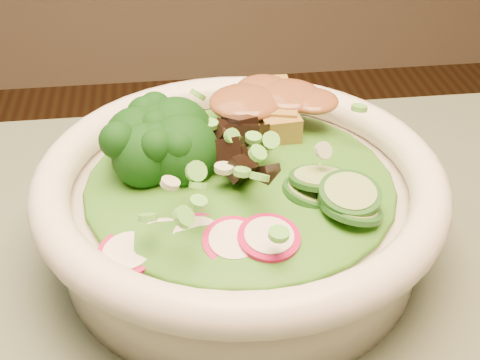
{
  "coord_description": "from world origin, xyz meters",
  "views": [
    {
      "loc": [
        0.01,
        -0.16,
        1.06
      ],
      "look_at": [
        0.06,
        0.2,
        0.81
      ],
      "focal_mm": 50.0,
      "sensor_mm": 36.0,
      "label": 1
    }
  ],
  "objects": [
    {
      "name": "salad_bowl",
      "position": [
        0.06,
        0.2,
        0.79
      ],
      "size": [
        0.27,
        0.27,
        0.07
      ],
      "rotation": [
        0.0,
        0.0,
        -0.13
      ],
      "color": "white",
      "rests_on": "dining_table"
    },
    {
      "name": "scallion_garnish",
      "position": [
        0.06,
        0.2,
        0.83
      ],
      "size": [
        0.19,
        0.19,
        0.02
      ],
      "primitive_type": null,
      "color": "#5FC144",
      "rests_on": "salad_bowl"
    },
    {
      "name": "lettuce_bed",
      "position": [
        0.06,
        0.2,
        0.81
      ],
      "size": [
        0.2,
        0.2,
        0.02
      ],
      "primitive_type": "ellipsoid",
      "color": "#165912",
      "rests_on": "salad_bowl"
    },
    {
      "name": "tofu_cubes",
      "position": [
        0.08,
        0.25,
        0.82
      ],
      "size": [
        0.1,
        0.07,
        0.04
      ],
      "primitive_type": null,
      "rotation": [
        0.0,
        0.0,
        -0.13
      ],
      "color": "olive",
      "rests_on": "salad_bowl"
    },
    {
      "name": "broccoli_florets",
      "position": [
        -0.0,
        0.22,
        0.83
      ],
      "size": [
        0.09,
        0.08,
        0.04
      ],
      "primitive_type": null,
      "rotation": [
        0.0,
        0.0,
        -0.13
      ],
      "color": "black",
      "rests_on": "salad_bowl"
    },
    {
      "name": "mushroom_heap",
      "position": [
        0.06,
        0.21,
        0.82
      ],
      "size": [
        0.08,
        0.08,
        0.04
      ],
      "primitive_type": null,
      "rotation": [
        0.0,
        0.0,
        -0.13
      ],
      "color": "black",
      "rests_on": "salad_bowl"
    },
    {
      "name": "radish_slices",
      "position": [
        0.04,
        0.13,
        0.81
      ],
      "size": [
        0.11,
        0.05,
        0.02
      ],
      "primitive_type": null,
      "rotation": [
        0.0,
        0.0,
        -0.13
      ],
      "color": "#A60C42",
      "rests_on": "salad_bowl"
    },
    {
      "name": "cucumber_slices",
      "position": [
        0.12,
        0.17,
        0.82
      ],
      "size": [
        0.08,
        0.08,
        0.04
      ],
      "primitive_type": null,
      "rotation": [
        0.0,
        0.0,
        -0.13
      ],
      "color": "#92B665",
      "rests_on": "salad_bowl"
    },
    {
      "name": "peanut_sauce",
      "position": [
        0.08,
        0.25,
        0.83
      ],
      "size": [
        0.07,
        0.06,
        0.02
      ],
      "primitive_type": "ellipsoid",
      "color": "brown",
      "rests_on": "tofu_cubes"
    }
  ]
}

